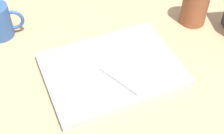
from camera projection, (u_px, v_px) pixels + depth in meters
The scene contains 4 objects.
desk_surface at pixel (127, 87), 75.61cm from camera, with size 120.00×80.00×3.00cm, color tan.
laptop_closed at pixel (112, 70), 75.94cm from camera, with size 31.40×23.03×2.07cm, color #B7BABC.
cell_phone_on_laptop at pixel (125, 76), 72.57cm from camera, with size 10.76×11.85×1.01cm.
pen_cup at pixel (195, 7), 86.82cm from camera, with size 7.08×7.08×9.82cm, color brown.
Camera 1 is at (-10.97, -47.71, 59.42)cm, focal length 51.27 mm.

